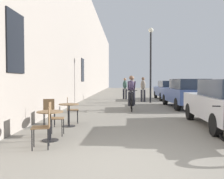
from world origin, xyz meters
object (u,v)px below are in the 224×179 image
parked_car_third (168,90)px  cafe_table_near (50,119)px  cafe_chair_mid_toward_wall (71,108)px  pedestrian_mid (143,88)px  parked_car_second (186,93)px  cafe_chair_near_toward_street (54,116)px  cyclist_on_bicycle (131,94)px  pedestrian_near (132,89)px  cafe_table_mid (69,110)px  cafe_chair_near_toward_wall (44,125)px  pedestrian_far (125,87)px  cafe_chair_mid_toward_street (49,110)px  street_lamp (151,55)px

parked_car_third → cafe_table_near: bearing=-111.7°
cafe_chair_mid_toward_wall → cafe_table_near: bearing=-89.4°
cafe_table_near → pedestrian_mid: 11.53m
cafe_table_near → parked_car_second: parked_car_second is taller
cafe_chair_mid_toward_wall → pedestrian_mid: 9.20m
cafe_chair_near_toward_street → cyclist_on_bicycle: cyclist_on_bicycle is taller
pedestrian_mid → parked_car_second: pedestrian_mid is taller
cafe_table_near → parked_car_third: (5.27, 13.24, 0.23)m
cafe_table_near → cafe_chair_mid_toward_wall: 2.46m
pedestrian_near → cafe_table_mid: bearing=-107.8°
cafe_chair_near_toward_wall → pedestrian_far: (1.85, 14.16, 0.42)m
cafe_chair_near_toward_street → parked_car_third: parked_car_third is taller
cafe_table_near → cafe_chair_near_toward_wall: bearing=-83.8°
pedestrian_near → cafe_chair_mid_toward_wall: bearing=-109.9°
cafe_table_near → cafe_chair_mid_toward_street: size_ratio=0.81×
cafe_chair_near_toward_wall → street_lamp: street_lamp is taller
cafe_table_near → cyclist_on_bicycle: (2.18, 6.33, 0.29)m
cafe_table_near → cafe_chair_mid_toward_wall: cafe_chair_mid_toward_wall is taller
parked_car_third → pedestrian_far: bearing=175.9°
cafe_chair_near_toward_wall → cyclist_on_bicycle: 7.33m
cafe_chair_mid_toward_wall → pedestrian_far: 11.20m
cafe_chair_mid_toward_street → street_lamp: size_ratio=0.18×
cafe_table_mid → cafe_chair_mid_toward_wall: size_ratio=0.81×
cyclist_on_bicycle → parked_car_second: size_ratio=0.40×
cafe_chair_near_toward_street → parked_car_third: bearing=67.1°
pedestrian_near → pedestrian_far: pedestrian_near is taller
cafe_chair_mid_toward_street → cafe_table_mid: bearing=6.8°
cafe_table_near → cafe_chair_mid_toward_street: cafe_chair_mid_toward_street is taller
cafe_chair_mid_toward_street → pedestrian_near: 7.77m
cafe_chair_near_toward_wall → cafe_chair_mid_toward_street: bearing=104.6°
pedestrian_far → parked_car_second: bearing=-61.3°
street_lamp → cafe_chair_near_toward_street: bearing=-110.4°
cafe_table_near → cafe_chair_near_toward_wall: (0.07, -0.68, -0.00)m
pedestrian_mid → cafe_table_near: bearing=-105.8°
cafe_chair_mid_toward_wall → pedestrian_mid: bearing=69.8°
cafe_chair_mid_toward_wall → cyclist_on_bicycle: cyclist_on_bicycle is taller
cafe_chair_mid_toward_street → pedestrian_near: bearing=68.0°
cyclist_on_bicycle → parked_car_third: size_ratio=0.43×
cafe_chair_near_toward_wall → cafe_table_near: bearing=96.2°
cafe_chair_near_toward_wall → cafe_chair_near_toward_street: bearing=96.8°
cafe_chair_near_toward_street → pedestrian_near: size_ratio=0.51×
cafe_chair_mid_toward_street → cyclist_on_bicycle: cyclist_on_bicycle is taller
cafe_chair_near_toward_street → cafe_chair_mid_toward_street: size_ratio=1.00×
pedestrian_mid → cafe_chair_near_toward_wall: bearing=-104.6°
cafe_chair_mid_toward_street → pedestrian_mid: pedestrian_mid is taller
cafe_table_mid → cafe_chair_near_toward_street: bearing=-95.5°
cafe_table_mid → cyclist_on_bicycle: 4.95m
pedestrian_mid → street_lamp: street_lamp is taller
pedestrian_near → street_lamp: street_lamp is taller
cafe_table_near → street_lamp: bearing=71.0°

